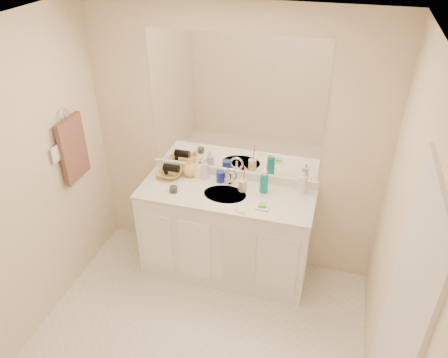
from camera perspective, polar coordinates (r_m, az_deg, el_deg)
ceiling at (r=2.21m, az=-7.33°, el=17.10°), size 2.60×2.60×0.02m
wall_back at (r=3.80m, az=1.36°, el=4.41°), size 2.60×0.02×2.40m
wall_left at (r=3.40m, az=-26.59°, el=-3.01°), size 0.02×2.60×2.40m
wall_right at (r=2.67m, az=22.00°, el=-12.05°), size 0.02×2.60×2.40m
vanity_cabinet at (r=4.01m, az=0.20°, el=-7.24°), size 1.50×0.55×0.85m
countertop at (r=3.75m, az=0.21°, el=-2.01°), size 1.52×0.57×0.03m
backsplash at (r=3.93m, az=1.25°, el=0.69°), size 1.52×0.03×0.08m
sink_basin at (r=3.73m, az=0.13°, el=-2.14°), size 0.37×0.37×0.02m
faucet at (r=3.84m, az=0.87°, el=0.14°), size 0.02×0.02×0.11m
mirror at (r=3.64m, az=1.40°, el=9.39°), size 1.48×0.01×1.20m
blue_mug at (r=3.87m, az=-0.47°, el=0.34°), size 0.09×0.09×0.10m
tan_cup at (r=3.75m, az=2.46°, el=-0.84°), size 0.09×0.09×0.10m
toothbrush at (r=3.69m, az=2.64°, el=0.44°), size 0.02×0.04×0.20m
mouthwash_bottle at (r=3.72m, az=5.24°, el=-0.57°), size 0.09×0.09×0.17m
clear_pump_bottle at (r=3.75m, az=10.23°, el=-0.76°), size 0.07×0.07×0.16m
soap_dish at (r=3.57m, az=5.04°, el=-3.67°), size 0.11×0.09×0.01m
green_soap at (r=3.56m, az=5.06°, el=-3.44°), size 0.07×0.05×0.02m
orange_comb at (r=3.51m, az=2.09°, el=-4.34°), size 0.11×0.05×0.00m
dark_jar at (r=3.76m, az=-6.62°, el=-1.35°), size 0.07×0.07×0.05m
soap_bottle_white at (r=3.89m, az=-2.54°, el=1.41°), size 0.09×0.09×0.20m
soap_bottle_cream at (r=3.94m, az=-3.48°, el=1.34°), size 0.08×0.08×0.15m
soap_bottle_yellow at (r=3.95m, az=-4.51°, el=1.54°), size 0.14×0.14×0.17m
wicker_basket at (r=3.98m, az=-7.10°, el=0.72°), size 0.24×0.24×0.06m
hair_dryer at (r=3.95m, az=-6.90°, el=1.45°), size 0.14×0.07×0.07m
towel_ring at (r=3.74m, az=-20.16°, el=7.82°), size 0.01×0.11×0.11m
hand_towel at (r=3.85m, az=-19.10°, el=3.74°), size 0.04×0.32×0.55m
switch_plate at (r=3.70m, az=-21.16°, el=3.02°), size 0.01×0.08×0.13m
door at (r=2.61m, az=21.15°, el=-19.70°), size 0.02×0.82×2.00m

